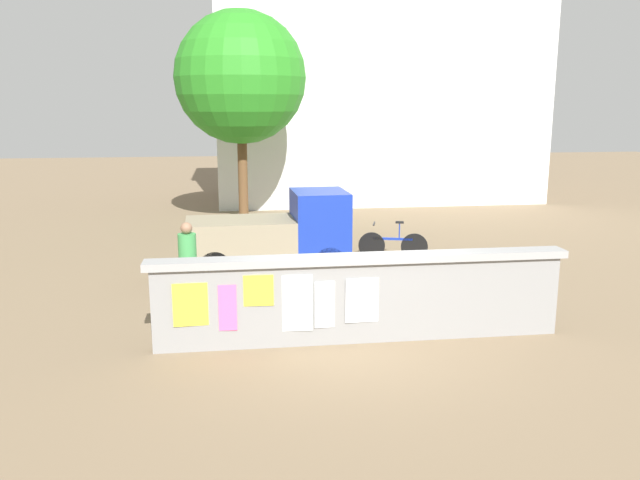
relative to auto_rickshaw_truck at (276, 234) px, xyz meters
The scene contains 9 objects.
ground 3.74m from the auto_rickshaw_truck, 73.41° to the left, with size 60.00×60.00×0.00m, color #7A664C.
poster_wall 4.64m from the auto_rickshaw_truck, 77.19° to the right, with size 6.79×0.42×1.43m.
auto_rickshaw_truck is the anchor object (origin of this frame).
motorcycle 3.92m from the auto_rickshaw_truck, 45.23° to the right, with size 1.90×0.56×0.87m.
bicycle_near 3.11m from the auto_rickshaw_truck, 16.68° to the left, with size 1.65×0.60×0.95m.
bicycle_far 3.23m from the auto_rickshaw_truck, 85.17° to the right, with size 1.70×0.44×0.95m.
person_walking 2.91m from the auto_rickshaw_truck, 129.07° to the right, with size 0.37×0.37×1.62m.
tree_roadside 7.05m from the auto_rickshaw_truck, 95.81° to the left, with size 4.01×4.01×6.56m.
building_background 12.98m from the auto_rickshaw_truck, 67.57° to the left, with size 12.70×5.92×8.84m.
Camera 1 is at (-2.02, -9.78, 3.80)m, focal length 36.24 mm.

